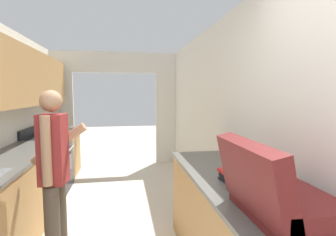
% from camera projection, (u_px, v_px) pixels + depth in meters
% --- Properties ---
extents(wall_right, '(0.06, 7.53, 2.50)m').
position_uv_depth(wall_right, '(233.00, 125.00, 2.90)').
color(wall_right, silver).
rests_on(wall_right, ground_plane).
extents(wall_far_with_doorway, '(3.10, 0.06, 2.50)m').
position_uv_depth(wall_far_with_doorway, '(116.00, 100.00, 5.79)').
color(wall_far_with_doorway, silver).
rests_on(wall_far_with_doorway, ground_plane).
extents(counter_left, '(0.62, 3.93, 0.91)m').
position_uv_depth(counter_left, '(31.00, 180.00, 3.46)').
color(counter_left, '#B2844C').
rests_on(counter_left, ground_plane).
extents(counter_right, '(0.62, 2.11, 0.91)m').
position_uv_depth(counter_right, '(233.00, 235.00, 2.13)').
color(counter_right, '#B2844C').
rests_on(counter_right, ground_plane).
extents(range_oven, '(0.66, 0.75, 1.05)m').
position_uv_depth(range_oven, '(49.00, 164.00, 4.26)').
color(range_oven, black).
rests_on(range_oven, ground_plane).
extents(person, '(0.53, 0.40, 1.63)m').
position_uv_depth(person, '(54.00, 176.00, 2.31)').
color(person, '#4C4238').
rests_on(person, ground_plane).
extents(suitcase, '(0.47, 0.67, 0.44)m').
position_uv_depth(suitcase, '(273.00, 194.00, 1.42)').
color(suitcase, '#5B1919').
rests_on(suitcase, counter_right).
extents(book_stack, '(0.25, 0.31, 0.08)m').
position_uv_depth(book_stack, '(237.00, 177.00, 2.05)').
color(book_stack, black).
rests_on(book_stack, counter_right).
extents(knife, '(0.10, 0.34, 0.02)m').
position_uv_depth(knife, '(56.00, 131.00, 4.77)').
color(knife, '#B7B7BC').
rests_on(knife, counter_left).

